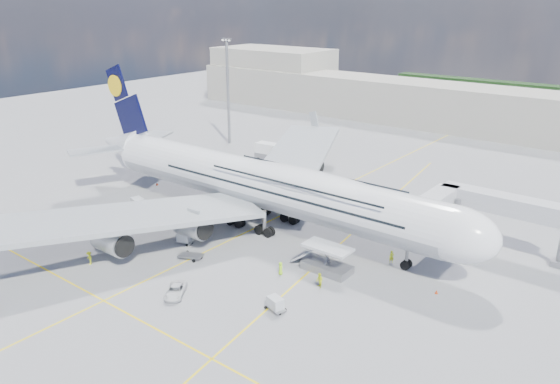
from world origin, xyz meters
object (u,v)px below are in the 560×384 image
Objects in this scene: cargo_loader at (326,262)px; crew_van at (281,268)px; dolly_row_c at (184,238)px; dolly_nose_far at (275,303)px; cone_tail at (157,184)px; crew_loader at (319,281)px; crew_tug at (89,258)px; cone_wing_right_outer at (116,240)px; dolly_row_b at (126,217)px; light_mast at (228,90)px; dolly_row_a at (138,203)px; cone_wing_left_inner at (318,188)px; service_van at (175,291)px; cone_nose at (437,292)px; crew_nose at (392,257)px; cone_wing_left_outer at (256,175)px; airliner at (264,184)px; crew_wing at (105,243)px; cone_wing_right_inner at (182,239)px; catering_truck_outer at (271,154)px; dolly_back at (168,216)px; jet_bridge at (476,206)px; dolly_nose_near at (191,256)px; catering_truck_inner at (283,184)px; baggage_tug at (103,240)px.

cargo_loader reaches higher than crew_van.
dolly_row_c is 22.93m from dolly_nose_far.
dolly_row_c is at bearing -31.89° from cone_tail.
crew_loader is 31.60m from crew_tug.
dolly_row_b is at bearing 130.61° from cone_wing_right_outer.
cargo_loader is at bearing 110.35° from dolly_nose_far.
light_mast is 7.15× the size of dolly_row_a.
crew_loader is at bearing -55.38° from cone_wing_left_inner.
cone_wing_left_inner is at bearing 67.00° from service_van.
crew_loader is 4.00× the size of cone_nose.
light_mast is at bearing 116.58° from cone_wing_right_outer.
crew_nose is 43.43m from cone_wing_left_outer.
crew_tug reaches higher than crew_van.
airliner is 43.77× the size of crew_nose.
dolly_row_c is 30.17m from crew_nose.
dolly_nose_far is 29.90m from crew_wing.
dolly_nose_far is 24.08m from cone_wing_right_inner.
light_mast is 8.84× the size of dolly_nose_far.
dolly_row_a is 0.48× the size of catering_truck_outer.
airliner is 157.91× the size of cone_nose.
cone_wing_left_inner is (-25.34, 19.22, -0.62)m from crew_nose.
catering_truck_outer is at bearing 72.81° from dolly_back.
jet_bridge is 10.00× the size of crew_wing.
service_van reaches higher than dolly_nose_near.
airliner reaches higher than catering_truck_outer.
cone_wing_right_inner is (-35.37, -23.22, -6.59)m from jet_bridge.
cone_nose is at bearing 19.16° from dolly_row_a.
dolly_back is 16.26m from dolly_nose_near.
cone_nose is (1.06, -14.62, -6.61)m from jet_bridge.
cone_wing_left_inner is (18.37, 27.86, -0.82)m from dolly_row_a.
dolly_nose_near is 19.35m from crew_loader.
dolly_nose_far is at bearing -56.14° from catering_truck_outer.
jet_bridge is 53.96m from crew_tug.
jet_bridge reaches higher than crew_loader.
crew_van is 26.76m from cone_wing_right_outer.
dolly_nose_near is 7.58× the size of cone_nose.
catering_truck_inner is at bearing 71.42° from dolly_row_a.
jet_bridge is 37.12m from catering_truck_inner.
crew_tug is at bearing -62.54° from cone_wing_right_outer.
crew_wing is 26.66m from crew_van.
airliner is at bearing 49.27° from dolly_row_b.
cargo_loader is at bearing -11.59° from cone_tail.
cone_wing_right_inner is (-24.25, -0.90, -0.74)m from crew_loader.
cone_wing_right_outer is (-31.82, -7.30, -0.74)m from crew_loader.
cargo_loader is at bearing -27.07° from dolly_back.
cone_wing_right_outer is at bearing -125.94° from catering_truck_inner.
dolly_row_c is 23.24m from crew_loader.
cone_tail is (-16.44, 23.38, -0.66)m from crew_wing.
baggage_tug reaches higher than cone_wing_right_inner.
jet_bridge is at bearing 84.31° from dolly_nose_far.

